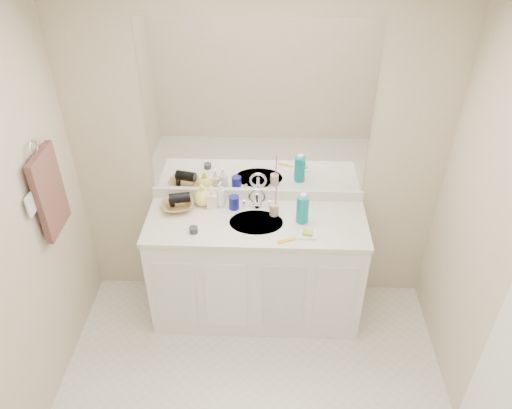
{
  "coord_description": "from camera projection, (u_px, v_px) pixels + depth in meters",
  "views": [
    {
      "loc": [
        0.1,
        -1.68,
        2.96
      ],
      "look_at": [
        0.0,
        0.97,
        1.05
      ],
      "focal_mm": 35.0,
      "sensor_mm": 36.0,
      "label": 1
    }
  ],
  "objects": [
    {
      "name": "blue_mug",
      "position": [
        234.0,
        202.0,
        3.5
      ],
      "size": [
        0.08,
        0.08,
        0.1
      ],
      "primitive_type": "cylinder",
      "rotation": [
        0.0,
        0.0,
        -0.09
      ],
      "color": "navy",
      "rests_on": "countertop"
    },
    {
      "name": "backsplash",
      "position": [
        258.0,
        194.0,
        3.6
      ],
      "size": [
        1.52,
        0.03,
        0.08
      ],
      "primitive_type": "cube",
      "color": "silver",
      "rests_on": "countertop"
    },
    {
      "name": "sink_basin",
      "position": [
        256.0,
        224.0,
        3.4
      ],
      "size": [
        0.37,
        0.37,
        0.02
      ],
      "primitive_type": "cylinder",
      "color": "beige",
      "rests_on": "countertop"
    },
    {
      "name": "switch_plate",
      "position": [
        30.0,
        205.0,
        2.84
      ],
      "size": [
        0.01,
        0.08,
        0.13
      ],
      "primitive_type": "cube",
      "color": "white",
      "rests_on": "wall_left"
    },
    {
      "name": "ceiling",
      "position": [
        246.0,
        49.0,
        1.69
      ],
      "size": [
        2.6,
        2.6,
        0.02
      ],
      "primitive_type": "cube",
      "color": "white",
      "rests_on": "wall_back"
    },
    {
      "name": "toothbrush",
      "position": [
        276.0,
        197.0,
        3.38
      ],
      "size": [
        0.02,
        0.04,
        0.18
      ],
      "primitive_type": "cylinder",
      "rotation": [
        0.14,
        0.0,
        0.2
      ],
      "color": "#F540B0",
      "rests_on": "tan_cup"
    },
    {
      "name": "towel_ring",
      "position": [
        33.0,
        149.0,
        2.85
      ],
      "size": [
        0.01,
        0.11,
        0.11
      ],
      "primitive_type": "torus",
      "rotation": [
        0.0,
        1.57,
        0.0
      ],
      "color": "silver",
      "rests_on": "wall_left"
    },
    {
      "name": "wall_back",
      "position": [
        258.0,
        160.0,
        3.45
      ],
      "size": [
        2.6,
        0.02,
        2.4
      ],
      "primitive_type": "cube",
      "color": "beige",
      "rests_on": "floor"
    },
    {
      "name": "wicker_basket",
      "position": [
        178.0,
        205.0,
        3.51
      ],
      "size": [
        0.26,
        0.26,
        0.05
      ],
      "primitive_type": "imported",
      "rotation": [
        0.0,
        0.0,
        0.21
      ],
      "color": "#9D763F",
      "rests_on": "countertop"
    },
    {
      "name": "hair_dryer",
      "position": [
        180.0,
        198.0,
        3.47
      ],
      "size": [
        0.16,
        0.1,
        0.07
      ],
      "primitive_type": "cylinder",
      "rotation": [
        0.0,
        1.57,
        0.23
      ],
      "color": "black",
      "rests_on": "wicker_basket"
    },
    {
      "name": "dark_jar",
      "position": [
        194.0,
        230.0,
        3.29
      ],
      "size": [
        0.06,
        0.06,
        0.04
      ],
      "primitive_type": "cylinder",
      "rotation": [
        0.0,
        0.0,
        -0.11
      ],
      "color": "#2F2E34",
      "rests_on": "countertop"
    },
    {
      "name": "mirror",
      "position": [
        258.0,
        112.0,
        3.23
      ],
      "size": [
        1.48,
        0.01,
        1.2
      ],
      "primitive_type": "cube",
      "color": "white",
      "rests_on": "wall_back"
    },
    {
      "name": "soap_bottle_yellow",
      "position": [
        202.0,
        195.0,
        3.52
      ],
      "size": [
        0.15,
        0.15,
        0.16
      ],
      "primitive_type": "imported",
      "rotation": [
        0.0,
        0.0,
        0.23
      ],
      "color": "#F4F45F",
      "rests_on": "countertop"
    },
    {
      "name": "faucet",
      "position": [
        257.0,
        200.0,
        3.51
      ],
      "size": [
        0.02,
        0.02,
        0.11
      ],
      "primitive_type": "cylinder",
      "color": "silver",
      "rests_on": "countertop"
    },
    {
      "name": "tan_cup",
      "position": [
        274.0,
        210.0,
        3.44
      ],
      "size": [
        0.07,
        0.07,
        0.08
      ],
      "primitive_type": "cylinder",
      "rotation": [
        0.0,
        0.0,
        0.2
      ],
      "color": "tan",
      "rests_on": "countertop"
    },
    {
      "name": "hand_towel",
      "position": [
        50.0,
        193.0,
        3.03
      ],
      "size": [
        0.04,
        0.32,
        0.55
      ],
      "primitive_type": "cube",
      "color": "#452A25",
      "rests_on": "towel_ring"
    },
    {
      "name": "countertop",
      "position": [
        256.0,
        222.0,
        3.42
      ],
      "size": [
        1.52,
        0.57,
        0.03
      ],
      "primitive_type": "cube",
      "color": "silver",
      "rests_on": "vanity_cabinet"
    },
    {
      "name": "soap_dish",
      "position": [
        307.0,
        235.0,
        3.27
      ],
      "size": [
        0.12,
        0.1,
        0.01
      ],
      "primitive_type": "cube",
      "rotation": [
        0.0,
        0.0,
        -0.05
      ],
      "color": "white",
      "rests_on": "countertop"
    },
    {
      "name": "mouthwash_bottle",
      "position": [
        302.0,
        209.0,
        3.35
      ],
      "size": [
        0.11,
        0.11,
        0.2
      ],
      "primitive_type": "cylinder",
      "rotation": [
        0.0,
        0.0,
        -0.39
      ],
      "color": "#0B848D",
      "rests_on": "countertop"
    },
    {
      "name": "orange_comb",
      "position": [
        287.0,
        241.0,
        3.23
      ],
      "size": [
        0.13,
        0.07,
        0.01
      ],
      "primitive_type": "cube",
      "rotation": [
        0.0,
        0.0,
        0.39
      ],
      "color": "gold",
      "rests_on": "countertop"
    },
    {
      "name": "soap_bottle_cream",
      "position": [
        212.0,
        197.0,
        3.5
      ],
      "size": [
        0.07,
        0.08,
        0.16
      ],
      "primitive_type": "imported",
      "rotation": [
        0.0,
        0.0,
        0.0
      ],
      "color": "#FFEDCF",
      "rests_on": "countertop"
    },
    {
      "name": "soap_bottle_white",
      "position": [
        221.0,
        194.0,
        3.5
      ],
      "size": [
        0.1,
        0.1,
        0.19
      ],
      "primitive_type": "imported",
      "rotation": [
        0.0,
        0.0,
        -0.42
      ],
      "color": "white",
      "rests_on": "countertop"
    },
    {
      "name": "green_soap",
      "position": [
        308.0,
        233.0,
        3.26
      ],
      "size": [
        0.08,
        0.06,
        0.02
      ],
      "primitive_type": "cube",
      "rotation": [
        0.0,
        0.0,
        -0.24
      ],
      "color": "#9BC931",
      "rests_on": "soap_dish"
    },
    {
      "name": "vanity_cabinet",
      "position": [
        256.0,
        269.0,
        3.68
      ],
      "size": [
        1.5,
        0.55,
        0.85
      ],
      "primitive_type": "cube",
      "color": "white",
      "rests_on": "floor"
    }
  ]
}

